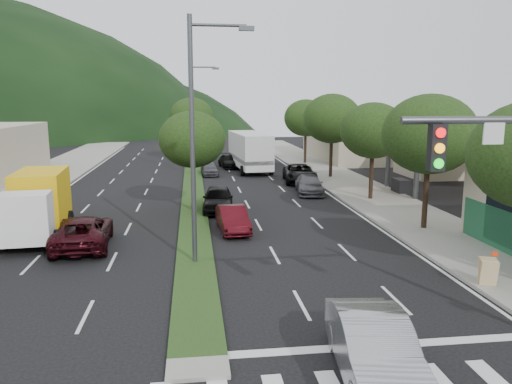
{
  "coord_description": "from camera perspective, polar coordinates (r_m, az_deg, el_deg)",
  "views": [
    {
      "loc": [
        -0.02,
        -12.15,
        6.74
      ],
      "look_at": [
        3.3,
        13.62,
        1.95
      ],
      "focal_mm": 35.0,
      "sensor_mm": 36.0,
      "label": 1
    }
  ],
  "objects": [
    {
      "name": "car_queue_c",
      "position": [
        26.01,
        -2.68,
        -3.11
      ],
      "size": [
        1.65,
        4.05,
        1.3
      ],
      "primitive_type": "imported",
      "rotation": [
        0.0,
        0.0,
        0.07
      ],
      "color": "#470B12",
      "rests_on": "ground"
    },
    {
      "name": "tree_r_b",
      "position": [
        27.03,
        19.21,
        6.25
      ],
      "size": [
        4.8,
        4.8,
        6.94
      ],
      "color": "black",
      "rests_on": "sidewalk_right"
    },
    {
      "name": "suv_maroon",
      "position": [
        24.59,
        -19.17,
        -4.29
      ],
      "size": [
        2.83,
        5.45,
        1.47
      ],
      "primitive_type": "imported",
      "rotation": [
        0.0,
        0.0,
        3.22
      ],
      "color": "#330B11",
      "rests_on": "ground"
    },
    {
      "name": "ground",
      "position": [
        13.9,
        -6.69,
        -18.65
      ],
      "size": [
        160.0,
        160.0,
        0.0
      ],
      "primitive_type": "plane",
      "color": "black",
      "rests_on": "ground"
    },
    {
      "name": "tree_r_e",
      "position": [
        53.55,
        5.71,
        8.41
      ],
      "size": [
        4.6,
        4.6,
        6.71
      ],
      "color": "black",
      "rests_on": "sidewalk_right"
    },
    {
      "name": "bldg_right_far",
      "position": [
        59.59,
        11.89,
        6.23
      ],
      "size": [
        10.0,
        16.0,
        5.2
      ],
      "primitive_type": "cube",
      "color": "#B2A78D",
      "rests_on": "ground"
    },
    {
      "name": "sedan_silver",
      "position": [
        13.0,
        13.39,
        -17.07
      ],
      "size": [
        2.18,
        4.98,
        1.59
      ],
      "primitive_type": "imported",
      "rotation": [
        0.0,
        0.0,
        -0.1
      ],
      "color": "#9B9EA2",
      "rests_on": "ground"
    },
    {
      "name": "streetlight_mid",
      "position": [
        45.17,
        -7.12,
        8.89
      ],
      "size": [
        2.6,
        0.25,
        10.0
      ],
      "color": "#47494C",
      "rests_on": "ground"
    },
    {
      "name": "car_queue_e",
      "position": [
        45.64,
        -5.36,
        2.68
      ],
      "size": [
        1.67,
        3.68,
        1.22
      ],
      "primitive_type": "imported",
      "rotation": [
        0.0,
        0.0,
        0.06
      ],
      "color": "#515157",
      "rests_on": "ground"
    },
    {
      "name": "tree_r_c",
      "position": [
        34.38,
        13.24,
        6.84
      ],
      "size": [
        4.4,
        4.4,
        6.48
      ],
      "color": "black",
      "rests_on": "sidewalk_right"
    },
    {
      "name": "car_queue_a",
      "position": [
        30.83,
        -4.36,
        -0.76
      ],
      "size": [
        2.13,
        4.62,
        1.54
      ],
      "primitive_type": "imported",
      "rotation": [
        0.0,
        0.0,
        -0.07
      ],
      "color": "black",
      "rests_on": "ground"
    },
    {
      "name": "car_queue_d",
      "position": [
        41.6,
        5.0,
        2.12
      ],
      "size": [
        3.06,
        5.65,
        1.5
      ],
      "primitive_type": "imported",
      "rotation": [
        0.0,
        0.0,
        -0.11
      ],
      "color": "black",
      "rests_on": "ground"
    },
    {
      "name": "a_frame_sign",
      "position": [
        20.05,
        25.01,
        -8.02
      ],
      "size": [
        0.77,
        0.82,
        1.31
      ],
      "rotation": [
        0.0,
        0.0,
        -0.34
      ],
      "color": "#D4BA81",
      "rests_on": "sidewalk_right"
    },
    {
      "name": "sidewalk_right",
      "position": [
        39.77,
        11.13,
        0.59
      ],
      "size": [
        5.0,
        90.0,
        0.15
      ],
      "primitive_type": "cube",
      "color": "gray",
      "rests_on": "ground"
    },
    {
      "name": "car_queue_f",
      "position": [
        50.71,
        -3.0,
        3.53
      ],
      "size": [
        2.39,
        4.7,
        1.31
      ],
      "primitive_type": "imported",
      "rotation": [
        0.0,
        0.0,
        0.13
      ],
      "color": "black",
      "rests_on": "ground"
    },
    {
      "name": "streetlight_near",
      "position": [
        20.19,
        -6.73,
        7.08
      ],
      "size": [
        2.6,
        0.25,
        10.0
      ],
      "color": "#47494C",
      "rests_on": "ground"
    },
    {
      "name": "tree_med_near",
      "position": [
        30.24,
        -7.31,
        5.97
      ],
      "size": [
        4.0,
        4.0,
        6.02
      ],
      "color": "black",
      "rests_on": "median"
    },
    {
      "name": "sidewalk_left",
      "position": [
        39.92,
        -26.18,
        -0.25
      ],
      "size": [
        6.0,
        90.0,
        0.15
      ],
      "primitive_type": "cube",
      "color": "gray",
      "rests_on": "ground"
    },
    {
      "name": "median",
      "position": [
        40.71,
        -7.2,
        0.91
      ],
      "size": [
        1.6,
        56.0,
        0.12
      ],
      "primitive_type": "cube",
      "color": "#1D3D16",
      "rests_on": "ground"
    },
    {
      "name": "car_queue_b",
      "position": [
        36.71,
        6.1,
        0.86
      ],
      "size": [
        2.44,
        4.79,
        1.33
      ],
      "primitive_type": "imported",
      "rotation": [
        0.0,
        0.0,
        -0.13
      ],
      "color": "#4E4F54",
      "rests_on": "ground"
    },
    {
      "name": "tree_r_d",
      "position": [
        43.86,
        8.67,
        8.29
      ],
      "size": [
        5.0,
        5.0,
        7.17
      ],
      "color": "black",
      "rests_on": "sidewalk_right"
    },
    {
      "name": "box_truck",
      "position": [
        27.18,
        -23.55,
        -1.53
      ],
      "size": [
        2.97,
        6.66,
        3.2
      ],
      "rotation": [
        0.0,
        0.0,
        3.23
      ],
      "color": "white",
      "rests_on": "ground"
    },
    {
      "name": "motorhome",
      "position": [
        48.47,
        -0.76,
        4.75
      ],
      "size": [
        3.66,
        9.66,
        3.63
      ],
      "rotation": [
        0.0,
        0.0,
        0.08
      ],
      "color": "silver",
      "rests_on": "ground"
    },
    {
      "name": "gas_canopy",
      "position": [
        39.15,
        21.91,
        6.63
      ],
      "size": [
        12.2,
        8.2,
        5.25
      ],
      "color": "silver",
      "rests_on": "ground"
    },
    {
      "name": "tree_med_far",
      "position": [
        56.18,
        -7.39,
        8.59
      ],
      "size": [
        4.8,
        4.8,
        6.94
      ],
      "color": "black",
      "rests_on": "median"
    }
  ]
}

